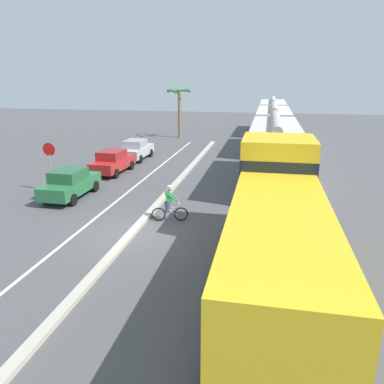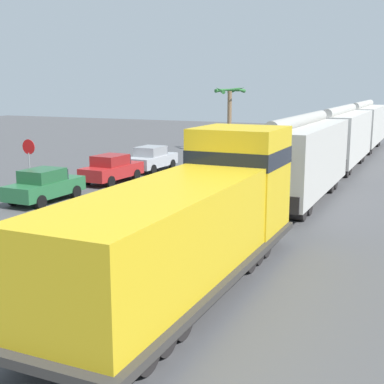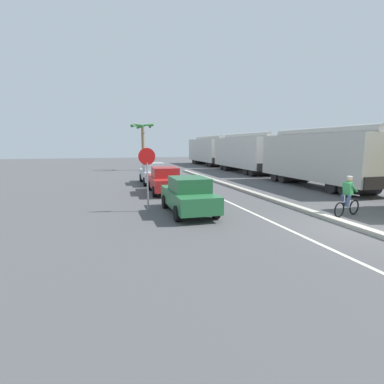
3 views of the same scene
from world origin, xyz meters
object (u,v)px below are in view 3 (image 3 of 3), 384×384
object	(u,v)px
parked_car_green	(189,195)
stop_sign	(147,167)
hopper_car_lead	(319,158)
cyclist	(348,197)
hopper_car_middle	(245,153)
parked_car_red	(165,180)
parked_car_silver	(153,173)
palm_tree_near	(143,135)
hopper_car_trailing	(208,151)

from	to	relation	value
parked_car_green	stop_sign	xyz separation A→B (m)	(-1.67, 0.92, 1.21)
hopper_car_lead	cyclist	size ratio (longest dim) A/B	6.18
hopper_car_middle	parked_car_red	size ratio (longest dim) A/B	2.48
parked_car_silver	cyclist	distance (m)	14.30
parked_car_silver	stop_sign	world-z (taller)	stop_sign
hopper_car_lead	parked_car_silver	world-z (taller)	hopper_car_lead
hopper_car_middle	stop_sign	size ratio (longest dim) A/B	3.68
hopper_car_middle	palm_tree_near	distance (m)	11.79
hopper_car_trailing	parked_car_red	xyz separation A→B (m)	(-10.98, -22.75, -1.26)
hopper_car_lead	parked_car_red	bearing A→B (deg)	177.67
cyclist	hopper_car_lead	bearing A→B (deg)	58.44
parked_car_red	parked_car_green	bearing A→B (deg)	-90.89
parked_car_green	palm_tree_near	distance (m)	22.89
parked_car_red	cyclist	distance (m)	10.28
parked_car_red	parked_car_silver	size ratio (longest dim) A/B	1.01
parked_car_red	cyclist	xyz separation A→B (m)	(6.23, -8.18, 0.00)
stop_sign	palm_tree_near	distance (m)	21.98
hopper_car_trailing	stop_sign	bearing A→B (deg)	-114.79
hopper_car_middle	parked_car_silver	bearing A→B (deg)	-149.51
hopper_car_lead	parked_car_green	distance (m)	12.34
parked_car_green	parked_car_silver	bearing A→B (deg)	89.29
hopper_car_middle	parked_car_red	distance (m)	15.70
hopper_car_trailing	parked_car_silver	distance (m)	21.14
parked_car_silver	hopper_car_trailing	bearing A→B (deg)	58.77
parked_car_green	stop_sign	bearing A→B (deg)	151.22
parked_car_silver	palm_tree_near	bearing A→B (deg)	86.08
palm_tree_near	parked_car_silver	bearing A→B (deg)	-93.92
parked_car_silver	cyclist	world-z (taller)	cyclist
cyclist	palm_tree_near	xyz separation A→B (m)	(-5.36, 25.07, 3.24)
parked_car_silver	parked_car_red	bearing A→B (deg)	-90.50
hopper_car_lead	parked_car_red	size ratio (longest dim) A/B	2.48
hopper_car_lead	hopper_car_middle	distance (m)	11.60
hopper_car_lead	palm_tree_near	distance (m)	20.16
hopper_car_lead	hopper_car_trailing	xyz separation A→B (m)	(0.00, 23.20, 0.00)
parked_car_silver	palm_tree_near	xyz separation A→B (m)	(0.83, 12.18, 3.24)
stop_sign	parked_car_silver	bearing A→B (deg)	79.33
hopper_car_trailing	parked_car_silver	bearing A→B (deg)	-121.23
parked_car_red	palm_tree_near	world-z (taller)	palm_tree_near
hopper_car_lead	stop_sign	bearing A→B (deg)	-160.99
hopper_car_lead	cyclist	world-z (taller)	hopper_car_lead
hopper_car_lead	hopper_car_trailing	world-z (taller)	same
parked_car_red	parked_car_silver	xyz separation A→B (m)	(0.04, 4.71, 0.00)
cyclist	stop_sign	xyz separation A→B (m)	(-7.99, 3.34, 1.21)
parked_car_silver	cyclist	xyz separation A→B (m)	(6.19, -12.89, 0.00)
hopper_car_lead	stop_sign	size ratio (longest dim) A/B	3.68
parked_car_red	cyclist	bearing A→B (deg)	-52.68
hopper_car_middle	hopper_car_trailing	size ratio (longest dim) A/B	1.00
hopper_car_middle	parked_car_red	world-z (taller)	hopper_car_middle
hopper_car_lead	parked_car_green	xyz separation A→B (m)	(-11.07, -5.31, -1.26)
hopper_car_middle	cyclist	distance (m)	19.94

